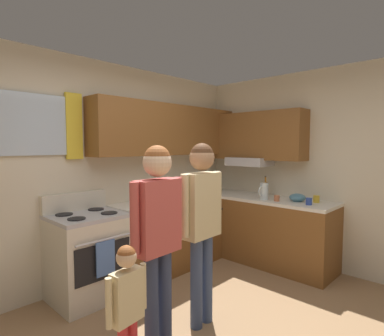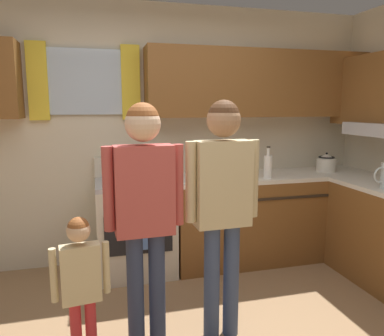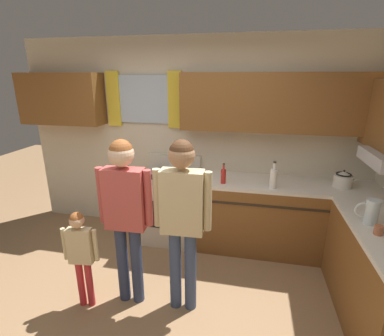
{
  "view_description": "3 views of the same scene",
  "coord_description": "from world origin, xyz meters",
  "px_view_note": "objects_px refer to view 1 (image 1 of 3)",
  "views": [
    {
      "loc": [
        -1.77,
        -1.45,
        1.62
      ],
      "look_at": [
        0.49,
        0.7,
        1.39
      ],
      "focal_mm": 29.03,
      "sensor_mm": 36.0,
      "label": 1
    },
    {
      "loc": [
        -0.54,
        -1.9,
        1.59
      ],
      "look_at": [
        0.16,
        0.79,
        1.13
      ],
      "focal_mm": 34.52,
      "sensor_mm": 36.0,
      "label": 2
    },
    {
      "loc": [
        0.8,
        -1.83,
        2.12
      ],
      "look_at": [
        0.23,
        0.88,
        1.23
      ],
      "focal_mm": 26.92,
      "sensor_mm": 36.0,
      "label": 3
    }
  ],
  "objects_px": {
    "bottle_milk_white": "(186,191)",
    "small_child": "(127,301)",
    "stove_oven": "(88,255)",
    "bottle_oil_amber": "(265,188)",
    "water_pitcher": "(264,191)",
    "adult_in_plaid": "(202,212)",
    "bottle_sauce_red": "(150,199)",
    "stovetop_kettle": "(213,186)",
    "mug_cobalt_blue": "(309,201)",
    "mixing_bowl": "(298,198)",
    "mug_mustard_yellow": "(316,199)",
    "cup_terracotta": "(277,198)",
    "adult_holding_child": "(158,224)"
  },
  "relations": [
    {
      "from": "water_pitcher",
      "to": "bottle_sauce_red",
      "type": "bearing_deg",
      "value": 151.6
    },
    {
      "from": "mug_mustard_yellow",
      "to": "adult_holding_child",
      "type": "bearing_deg",
      "value": 173.53
    },
    {
      "from": "bottle_milk_white",
      "to": "stovetop_kettle",
      "type": "bearing_deg",
      "value": 13.55
    },
    {
      "from": "adult_in_plaid",
      "to": "cup_terracotta",
      "type": "bearing_deg",
      "value": 4.49
    },
    {
      "from": "water_pitcher",
      "to": "adult_holding_child",
      "type": "bearing_deg",
      "value": -171.22
    },
    {
      "from": "bottle_sauce_red",
      "to": "water_pitcher",
      "type": "relative_size",
      "value": 1.12
    },
    {
      "from": "bottle_oil_amber",
      "to": "water_pitcher",
      "type": "distance_m",
      "value": 0.3
    },
    {
      "from": "stove_oven",
      "to": "mug_mustard_yellow",
      "type": "relative_size",
      "value": 9.15
    },
    {
      "from": "mug_mustard_yellow",
      "to": "small_child",
      "type": "bearing_deg",
      "value": 177.71
    },
    {
      "from": "bottle_milk_white",
      "to": "stove_oven",
      "type": "bearing_deg",
      "value": 171.23
    },
    {
      "from": "bottle_milk_white",
      "to": "small_child",
      "type": "distance_m",
      "value": 2.13
    },
    {
      "from": "cup_terracotta",
      "to": "adult_in_plaid",
      "type": "relative_size",
      "value": 0.07
    },
    {
      "from": "bottle_milk_white",
      "to": "stovetop_kettle",
      "type": "xyz_separation_m",
      "value": [
        0.78,
        0.19,
        -0.02
      ]
    },
    {
      "from": "mug_cobalt_blue",
      "to": "adult_in_plaid",
      "type": "bearing_deg",
      "value": 170.37
    },
    {
      "from": "mug_mustard_yellow",
      "to": "adult_in_plaid",
      "type": "distance_m",
      "value": 1.87
    },
    {
      "from": "cup_terracotta",
      "to": "water_pitcher",
      "type": "distance_m",
      "value": 0.2
    },
    {
      "from": "cup_terracotta",
      "to": "adult_holding_child",
      "type": "bearing_deg",
      "value": -176.23
    },
    {
      "from": "mug_mustard_yellow",
      "to": "mug_cobalt_blue",
      "type": "distance_m",
      "value": 0.21
    },
    {
      "from": "mug_mustard_yellow",
      "to": "small_child",
      "type": "xyz_separation_m",
      "value": [
        -2.76,
        0.11,
        -0.33
      ]
    },
    {
      "from": "stove_oven",
      "to": "bottle_oil_amber",
      "type": "bearing_deg",
      "value": -17.94
    },
    {
      "from": "mug_cobalt_blue",
      "to": "mixing_bowl",
      "type": "relative_size",
      "value": 0.56
    },
    {
      "from": "stovetop_kettle",
      "to": "adult_in_plaid",
      "type": "xyz_separation_m",
      "value": [
        -1.6,
        -1.19,
        0.03
      ]
    },
    {
      "from": "bottle_milk_white",
      "to": "adult_in_plaid",
      "type": "distance_m",
      "value": 1.29
    },
    {
      "from": "cup_terracotta",
      "to": "small_child",
      "type": "height_order",
      "value": "small_child"
    },
    {
      "from": "stove_oven",
      "to": "adult_holding_child",
      "type": "xyz_separation_m",
      "value": [
        -0.06,
        -1.21,
        0.55
      ]
    },
    {
      "from": "bottle_milk_white",
      "to": "cup_terracotta",
      "type": "height_order",
      "value": "bottle_milk_white"
    },
    {
      "from": "bottle_oil_amber",
      "to": "bottle_sauce_red",
      "type": "relative_size",
      "value": 1.16
    },
    {
      "from": "bottle_milk_white",
      "to": "bottle_oil_amber",
      "type": "bearing_deg",
      "value": -28.07
    },
    {
      "from": "small_child",
      "to": "bottle_oil_amber",
      "type": "bearing_deg",
      "value": 12.58
    },
    {
      "from": "bottle_sauce_red",
      "to": "bottle_oil_amber",
      "type": "bearing_deg",
      "value": -20.12
    },
    {
      "from": "bottle_sauce_red",
      "to": "adult_holding_child",
      "type": "xyz_separation_m",
      "value": [
        -0.77,
        -1.05,
        0.03
      ]
    },
    {
      "from": "adult_in_plaid",
      "to": "stovetop_kettle",
      "type": "bearing_deg",
      "value": 36.58
    },
    {
      "from": "bottle_milk_white",
      "to": "small_child",
      "type": "bearing_deg",
      "value": -145.93
    },
    {
      "from": "stovetop_kettle",
      "to": "mug_cobalt_blue",
      "type": "bearing_deg",
      "value": -88.58
    },
    {
      "from": "bottle_oil_amber",
      "to": "bottle_milk_white",
      "type": "distance_m",
      "value": 1.17
    },
    {
      "from": "bottle_oil_amber",
      "to": "cup_terracotta",
      "type": "bearing_deg",
      "value": -128.94
    },
    {
      "from": "adult_in_plaid",
      "to": "bottle_oil_amber",
      "type": "bearing_deg",
      "value": 13.5
    },
    {
      "from": "mug_mustard_yellow",
      "to": "bottle_oil_amber",
      "type": "bearing_deg",
      "value": 89.58
    },
    {
      "from": "water_pitcher",
      "to": "small_child",
      "type": "height_order",
      "value": "water_pitcher"
    },
    {
      "from": "bottle_sauce_red",
      "to": "bottle_milk_white",
      "type": "bearing_deg",
      "value": -3.52
    },
    {
      "from": "bottle_oil_amber",
      "to": "adult_holding_child",
      "type": "xyz_separation_m",
      "value": [
        -2.37,
        -0.46,
        0.01
      ]
    },
    {
      "from": "bottle_sauce_red",
      "to": "mixing_bowl",
      "type": "distance_m",
      "value": 1.87
    },
    {
      "from": "mixing_bowl",
      "to": "adult_holding_child",
      "type": "distance_m",
      "value": 2.28
    },
    {
      "from": "stovetop_kettle",
      "to": "cup_terracotta",
      "type": "bearing_deg",
      "value": -90.19
    },
    {
      "from": "bottle_milk_white",
      "to": "stovetop_kettle",
      "type": "height_order",
      "value": "bottle_milk_white"
    },
    {
      "from": "cup_terracotta",
      "to": "mug_cobalt_blue",
      "type": "relative_size",
      "value": 0.95
    },
    {
      "from": "mug_mustard_yellow",
      "to": "adult_in_plaid",
      "type": "bearing_deg",
      "value": 171.29
    },
    {
      "from": "bottle_sauce_red",
      "to": "stovetop_kettle",
      "type": "xyz_separation_m",
      "value": [
        1.35,
        0.15,
        0.0
      ]
    },
    {
      "from": "stovetop_kettle",
      "to": "water_pitcher",
      "type": "bearing_deg",
      "value": -90.97
    },
    {
      "from": "adult_in_plaid",
      "to": "stove_oven",
      "type": "bearing_deg",
      "value": 111.23
    }
  ]
}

